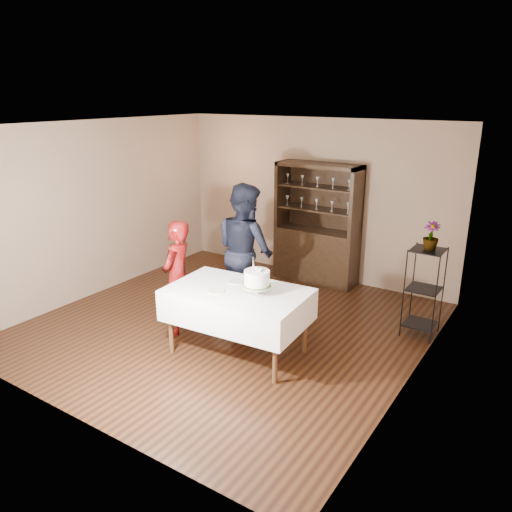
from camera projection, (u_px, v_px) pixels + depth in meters
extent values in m
plane|color=black|center=(229.00, 326.00, 6.92)|extent=(5.00, 5.00, 0.00)
plane|color=silver|center=(225.00, 125.00, 6.08)|extent=(5.00, 5.00, 0.00)
cube|color=#765E4C|center=(314.00, 199.00, 8.49)|extent=(5.00, 0.02, 2.70)
cube|color=#765E4C|center=(98.00, 209.00, 7.80)|extent=(0.02, 5.00, 2.70)
cube|color=#765E4C|center=(420.00, 267.00, 5.20)|extent=(0.02, 5.00, 2.70)
cube|color=black|center=(316.00, 255.00, 8.46)|extent=(1.40, 0.48, 0.90)
cube|color=black|center=(324.00, 195.00, 8.32)|extent=(1.40, 0.03, 1.10)
cube|color=black|center=(319.00, 165.00, 7.98)|extent=(1.40, 0.48, 0.06)
cube|color=black|center=(318.00, 209.00, 8.21)|extent=(1.28, 0.42, 0.02)
cube|color=black|center=(319.00, 187.00, 8.09)|extent=(1.28, 0.42, 0.02)
cylinder|color=black|center=(403.00, 294.00, 6.45)|extent=(0.02, 0.02, 1.20)
cylinder|color=black|center=(435.00, 301.00, 6.24)|extent=(0.02, 0.02, 1.20)
cylinder|color=black|center=(413.00, 285.00, 6.76)|extent=(0.02, 0.02, 1.20)
cylinder|color=black|center=(443.00, 291.00, 6.55)|extent=(0.02, 0.02, 1.20)
cube|color=black|center=(420.00, 324.00, 6.64)|extent=(0.40, 0.40, 0.02)
cube|color=black|center=(424.00, 289.00, 6.48)|extent=(0.40, 0.40, 0.01)
cube|color=black|center=(428.00, 250.00, 6.32)|extent=(0.40, 0.40, 0.02)
cube|color=white|center=(238.00, 305.00, 6.02)|extent=(1.73, 1.13, 0.38)
cylinder|color=#4C301B|center=(170.00, 323.00, 6.10)|extent=(0.06, 0.06, 0.79)
cylinder|color=#4C301B|center=(275.00, 352.00, 5.43)|extent=(0.06, 0.06, 0.79)
cylinder|color=#4C301B|center=(208.00, 300.00, 6.77)|extent=(0.06, 0.06, 0.79)
cylinder|color=#4C301B|center=(305.00, 323.00, 6.09)|extent=(0.06, 0.06, 0.79)
imported|color=#3A0605|center=(177.00, 277.00, 6.55)|extent=(0.48, 0.62, 1.54)
imported|color=black|center=(245.00, 250.00, 7.06)|extent=(1.14, 1.03, 1.91)
cylinder|color=beige|center=(257.00, 294.00, 5.83)|extent=(0.19, 0.19, 0.01)
cylinder|color=beige|center=(257.00, 291.00, 5.82)|extent=(0.05, 0.05, 0.09)
cylinder|color=beige|center=(257.00, 286.00, 5.80)|extent=(0.33, 0.33, 0.01)
cylinder|color=#497236|center=(257.00, 285.00, 5.80)|extent=(0.32, 0.32, 0.02)
cylinder|color=white|center=(257.00, 278.00, 5.77)|extent=(0.30, 0.30, 0.19)
sphere|color=#5162AE|center=(259.00, 270.00, 5.72)|extent=(0.02, 0.02, 0.02)
cube|color=silver|center=(253.00, 265.00, 5.73)|extent=(0.02, 0.02, 0.13)
cube|color=black|center=(253.00, 259.00, 5.70)|extent=(0.02, 0.02, 0.05)
cylinder|color=beige|center=(216.00, 291.00, 5.91)|extent=(0.27, 0.27, 0.01)
cylinder|color=beige|center=(235.00, 282.00, 6.20)|extent=(0.23, 0.23, 0.01)
imported|color=#497236|center=(431.00, 236.00, 6.25)|extent=(0.20, 0.20, 0.36)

